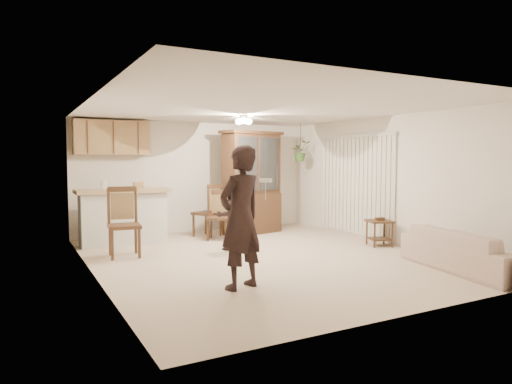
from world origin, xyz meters
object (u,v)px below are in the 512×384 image
child (231,213)px  chair_bar (124,237)px  chair_hutch_right (207,222)px  adult (241,219)px  side_table (379,233)px  chair_hutch_left (218,226)px  china_hutch (252,183)px  sofa (467,246)px

child → chair_bar: 1.92m
child → chair_hutch_right: bearing=-97.0°
adult → side_table: adult is taller
adult → chair_bar: (-0.90, 2.64, -0.57)m
child → chair_hutch_left: bearing=-102.0°
china_hutch → chair_hutch_right: bearing=162.8°
chair_hutch_left → chair_hutch_right: bearing=128.8°
side_table → chair_hutch_right: (-2.50, 2.59, 0.06)m
side_table → chair_bar: 4.71m
china_hutch → chair_bar: china_hutch is taller
chair_bar → side_table: bearing=-9.8°
chair_hutch_left → chair_hutch_right: 0.51m
sofa → chair_hutch_left: bearing=38.1°
adult → chair_hutch_right: bearing=-124.6°
sofa → chair_hutch_right: chair_hutch_right is taller
china_hutch → side_table: bearing=-72.8°
child → chair_hutch_right: 1.63m
sofa → chair_hutch_left: 4.72m
adult → side_table: size_ratio=3.17×
sofa → china_hutch: size_ratio=0.82×
sofa → child: child is taller
adult → chair_hutch_right: (1.13, 3.94, -0.58)m
china_hutch → chair_hutch_left: china_hutch is taller
child → china_hutch: size_ratio=0.59×
chair_hutch_right → child: bearing=55.5°
china_hutch → side_table: (1.45, -2.51, -0.87)m
adult → chair_hutch_left: (1.17, 3.43, -0.61)m
adult → chair_hutch_left: adult is taller
chair_hutch_left → side_table: bearing=-6.3°
side_table → chair_hutch_left: 3.21m
adult → child: 2.56m
child → china_hutch: china_hutch is taller
chair_bar → chair_hutch_right: chair_bar is taller
chair_hutch_left → adult: bearing=-74.8°
adult → chair_bar: adult is taller
chair_hutch_right → side_table: bearing=105.4°
child → chair_bar: size_ratio=1.14×
chair_bar → chair_hutch_right: (2.03, 1.30, -0.01)m
adult → child: size_ratio=1.33×
sofa → side_table: 2.11m
sofa → chair_bar: size_ratio=1.58×
adult → chair_bar: 2.84m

